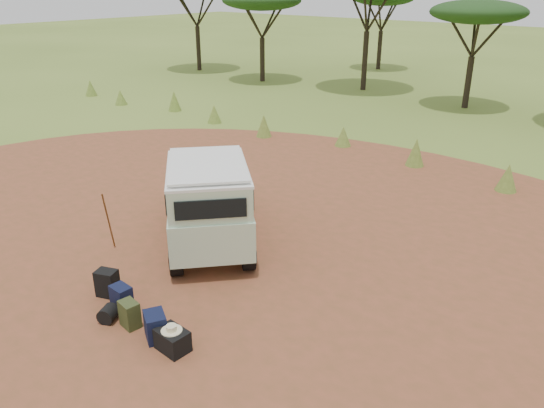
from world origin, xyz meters
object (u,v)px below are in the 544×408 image
Objects in this scene: walking_staff at (109,221)px; backpack_black at (107,283)px; duffel_navy at (155,326)px; hard_case at (173,340)px; safari_vehicle at (208,200)px; backpack_olive at (130,314)px; backpack_navy at (122,298)px.

walking_staff is 2.69× the size of backpack_black.
duffel_navy is 0.92× the size of hard_case.
backpack_olive is (1.33, -3.19, -0.76)m from safari_vehicle.
walking_staff is 4.04m from hard_case.
walking_staff reaches higher than duffel_navy.
duffel_navy is (0.62, 0.06, -0.00)m from backpack_olive.
backpack_olive is 1.00× the size of duffel_navy.
duffel_navy is at bearing -57.64° from walking_staff.
hard_case is at bearing -11.23° from safari_vehicle.
duffel_navy reaches higher than hard_case.
backpack_olive is at bearing -63.27° from walking_staff.
hard_case is at bearing -3.01° from backpack_navy.
hard_case is (2.39, -3.14, -0.81)m from safari_vehicle.
backpack_olive is (1.14, -0.33, -0.02)m from backpack_black.
backpack_black is at bearing 175.14° from hard_case.
backpack_navy is (0.62, -0.12, -0.02)m from backpack_black.
backpack_olive reaches higher than duffel_navy.
backpack_navy is 1.14m from duffel_navy.
safari_vehicle is 3.54m from backpack_olive.
backpack_olive is at bearing -175.02° from hard_case.
duffel_navy is (3.30, -1.41, -0.46)m from walking_staff.
backpack_navy is 0.94× the size of hard_case.
safari_vehicle is at bearing 150.29° from duffel_navy.
walking_staff is 2.93× the size of backpack_olive.
backpack_navy is at bearing -158.73° from duffel_navy.
walking_staff is 3.61m from duffel_navy.
safari_vehicle is 3.19m from backpack_navy.
backpack_olive is 0.62m from duffel_navy.
duffel_navy is (1.95, -3.13, -0.76)m from safari_vehicle.
safari_vehicle is at bearing 129.63° from hard_case.
safari_vehicle is 2.96m from backpack_black.
backpack_black is 1.19m from backpack_olive.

